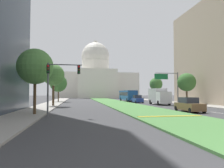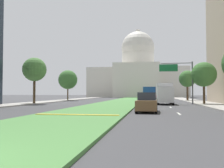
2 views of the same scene
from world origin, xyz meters
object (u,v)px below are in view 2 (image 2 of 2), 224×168
object	(u,v)px
sedan_distant	(162,97)
street_tree_right_far	(187,79)
box_truck_delivery	(165,93)
street_tree_right_mid	(204,75)
street_tree_left_mid	(34,70)
city_bus	(150,93)
street_tree_left_far	(68,80)
capitol_building	(138,74)
overhead_guide_sign	(180,74)
sedan_midblock	(151,98)
sedan_lead_stopped	(147,103)
sedan_far_horizon	(159,96)

from	to	relation	value
sedan_distant	street_tree_right_far	bearing A→B (deg)	-19.76
sedan_distant	box_truck_delivery	distance (m)	18.09
street_tree_right_mid	street_tree_right_far	distance (m)	16.57
street_tree_left_mid	city_bus	size ratio (longest dim) A/B	0.66
street_tree_left_far	capitol_building	bearing A→B (deg)	74.02
overhead_guide_sign	street_tree_right_mid	world-z (taller)	overhead_guide_sign
overhead_guide_sign	capitol_building	bearing A→B (deg)	99.07
overhead_guide_sign	box_truck_delivery	distance (m)	3.81
street_tree_left_far	sedan_distant	world-z (taller)	street_tree_left_far
sedan_distant	capitol_building	bearing A→B (deg)	100.14
overhead_guide_sign	street_tree_left_mid	world-z (taller)	street_tree_left_mid
street_tree_left_mid	sedan_midblock	xyz separation A→B (m)	(17.86, 10.50, -4.52)
street_tree_left_mid	sedan_lead_stopped	distance (m)	22.39
street_tree_left_far	sedan_distant	size ratio (longest dim) A/B	1.62
city_bus	street_tree_right_mid	bearing A→B (deg)	-64.22
box_truck_delivery	street_tree_left_mid	bearing A→B (deg)	-172.91
street_tree_right_far	sedan_far_horizon	size ratio (longest dim) A/B	1.54
overhead_guide_sign	sedan_distant	distance (m)	18.21
overhead_guide_sign	street_tree_right_far	world-z (taller)	street_tree_right_far
capitol_building	sedan_far_horizon	bearing A→B (deg)	-74.78
sedan_midblock	sedan_distant	distance (m)	10.36
street_tree_left_mid	box_truck_delivery	size ratio (longest dim) A/B	1.13
overhead_guide_sign	street_tree_left_far	size ratio (longest dim) A/B	0.95
street_tree_right_mid	sedan_distant	bearing A→B (deg)	106.00
sedan_midblock	box_truck_delivery	size ratio (longest dim) A/B	0.64
overhead_guide_sign	city_bus	xyz separation A→B (m)	(-4.77, 15.95, -2.85)
capitol_building	street_tree_left_mid	distance (m)	65.24
sedan_midblock	sedan_distant	xyz separation A→B (m)	(2.53, 10.04, -0.07)
capitol_building	sedan_distant	size ratio (longest dim) A/B	9.12
sedan_distant	sedan_far_horizon	world-z (taller)	sedan_far_horizon
street_tree_left_far	sedan_distant	bearing A→B (deg)	8.37
box_truck_delivery	street_tree_left_far	bearing A→B (deg)	144.07
sedan_distant	city_bus	xyz separation A→B (m)	(-2.78, -1.73, 1.00)
sedan_distant	city_bus	bearing A→B (deg)	-148.11
overhead_guide_sign	sedan_far_horizon	size ratio (longest dim) A/B	1.53
street_tree_right_mid	city_bus	distance (m)	18.76
sedan_midblock	box_truck_delivery	distance (m)	8.34
street_tree_right_far	sedan_lead_stopped	distance (m)	32.97
street_tree_right_mid	box_truck_delivery	size ratio (longest dim) A/B	0.98
capitol_building	overhead_guide_sign	world-z (taller)	capitol_building
street_tree_right_mid	street_tree_left_mid	bearing A→B (deg)	-175.33
sedan_midblock	sedan_far_horizon	world-z (taller)	sedan_midblock
city_bus	capitol_building	bearing A→B (deg)	96.29
sedan_far_horizon	sedan_midblock	bearing A→B (deg)	-95.23
sedan_midblock	street_tree_left_mid	bearing A→B (deg)	-149.54
street_tree_right_mid	sedan_distant	size ratio (longest dim) A/B	1.49
street_tree_left_mid	overhead_guide_sign	bearing A→B (deg)	7.29
sedan_distant	city_bus	size ratio (longest dim) A/B	0.38
street_tree_right_mid	sedan_lead_stopped	world-z (taller)	street_tree_right_mid
sedan_lead_stopped	sedan_far_horizon	world-z (taller)	sedan_lead_stopped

